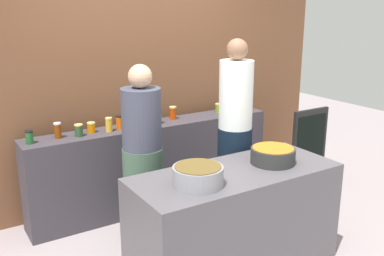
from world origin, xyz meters
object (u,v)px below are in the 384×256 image
preserve_jar_6 (135,121)px  cooking_pot_center (273,155)px  preserve_jar_3 (91,127)px  cooking_pot_left (198,176)px  preserve_jar_5 (120,122)px  preserve_jar_10 (248,104)px  preserve_jar_1 (58,130)px  cook_in_cap (235,145)px  preserve_jar_2 (79,130)px  preserve_jar_9 (219,108)px  cook_with_tongs (143,163)px  chalkboard_sign (309,148)px  preserve_jar_0 (29,137)px  preserve_jar_7 (158,117)px  preserve_jar_4 (109,125)px  preserve_jar_8 (173,113)px

preserve_jar_6 → cooking_pot_center: preserve_jar_6 is taller
preserve_jar_3 → cooking_pot_left: preserve_jar_3 is taller
preserve_jar_5 → preserve_jar_10: 1.64m
preserve_jar_1 → cook_in_cap: cook_in_cap is taller
preserve_jar_2 → preserve_jar_3: 0.15m
preserve_jar_6 → preserve_jar_9: (1.06, 0.01, 0.00)m
preserve_jar_9 → cook_with_tongs: bearing=-154.2°
preserve_jar_9 → chalkboard_sign: size_ratio=0.11×
preserve_jar_2 → cooking_pot_left: preserve_jar_2 is taller
preserve_jar_0 → cook_with_tongs: cook_with_tongs is taller
preserve_jar_9 → preserve_jar_10: preserve_jar_10 is taller
preserve_jar_7 → cook_with_tongs: bearing=-129.4°
preserve_jar_2 → preserve_jar_3: bearing=21.7°
cooking_pot_center → preserve_jar_2: bearing=130.4°
chalkboard_sign → preserve_jar_4: bearing=167.6°
preserve_jar_0 → preserve_jar_2: size_ratio=1.03×
preserve_jar_7 → cook_with_tongs: (-0.45, -0.55, -0.25)m
chalkboard_sign → preserve_jar_7: bearing=163.7°
preserve_jar_1 → preserve_jar_5: size_ratio=1.05×
preserve_jar_9 → cook_in_cap: 1.01m
preserve_jar_6 → preserve_jar_7: bearing=-12.9°
preserve_jar_1 → cook_with_tongs: size_ratio=0.09×
preserve_jar_1 → preserve_jar_9: 1.85m
preserve_jar_10 → cook_in_cap: cook_in_cap is taller
cooking_pot_left → cooking_pot_center: 0.78m
preserve_jar_4 → chalkboard_sign: bearing=-12.4°
preserve_jar_8 → cooking_pot_left: (-0.67, -1.54, -0.06)m
preserve_jar_4 → chalkboard_sign: size_ratio=0.15×
cook_in_cap → chalkboard_sign: 1.44m
preserve_jar_1 → preserve_jar_6: (0.79, 0.01, -0.02)m
preserve_jar_7 → preserve_jar_10: preserve_jar_7 is taller
preserve_jar_4 → cook_in_cap: (0.91, -0.82, -0.15)m
preserve_jar_7 → cooking_pot_left: 1.53m
preserve_jar_1 → cook_with_tongs: cook_with_tongs is taller
preserve_jar_2 → cook_with_tongs: (0.39, -0.54, -0.24)m
cook_with_tongs → cook_in_cap: bearing=-18.7°
preserve_jar_6 → cook_in_cap: cook_in_cap is taller
preserve_jar_8 → cook_in_cap: 0.93m
preserve_jar_0 → cook_with_tongs: bearing=-33.5°
cook_with_tongs → preserve_jar_6: bearing=70.6°
preserve_jar_6 → cook_with_tongs: cook_with_tongs is taller
cooking_pot_center → cook_in_cap: size_ratio=0.20×
preserve_jar_5 → preserve_jar_9: (1.25, 0.05, -0.02)m
preserve_jar_2 → preserve_jar_4: (0.30, 0.00, 0.01)m
preserve_jar_5 → preserve_jar_7: preserve_jar_5 is taller
cooking_pot_center → cook_in_cap: bearing=86.1°
preserve_jar_7 → preserve_jar_9: size_ratio=1.27×
preserve_jar_8 → chalkboard_sign: bearing=-21.2°
preserve_jar_6 → chalkboard_sign: size_ratio=0.11×
preserve_jar_4 → preserve_jar_0: bearing=179.2°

